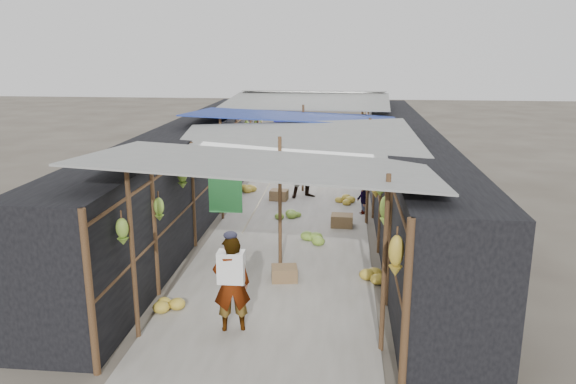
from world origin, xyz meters
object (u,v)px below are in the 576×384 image
(crate_near, at_px, (284,274))
(shopper_blue, at_px, (307,167))
(vendor_elderly, at_px, (232,284))
(vendor_seated, at_px, (362,197))
(black_basin, at_px, (352,179))

(crate_near, relative_size, shopper_blue, 0.26)
(crate_near, relative_size, vendor_elderly, 0.31)
(vendor_elderly, distance_m, vendor_seated, 6.76)
(vendor_elderly, relative_size, shopper_blue, 0.84)
(black_basin, bearing_deg, vendor_seated, -86.70)
(shopper_blue, bearing_deg, black_basin, 35.11)
(shopper_blue, height_order, vendor_seated, shopper_blue)
(vendor_elderly, xyz_separation_m, vendor_seated, (2.13, 6.41, -0.31))
(crate_near, height_order, shopper_blue, shopper_blue)
(vendor_elderly, height_order, shopper_blue, shopper_blue)
(crate_near, distance_m, black_basin, 8.23)
(crate_near, bearing_deg, shopper_blue, 81.15)
(crate_near, bearing_deg, vendor_seated, 62.17)
(black_basin, distance_m, shopper_blue, 2.65)
(shopper_blue, bearing_deg, vendor_seated, -67.70)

